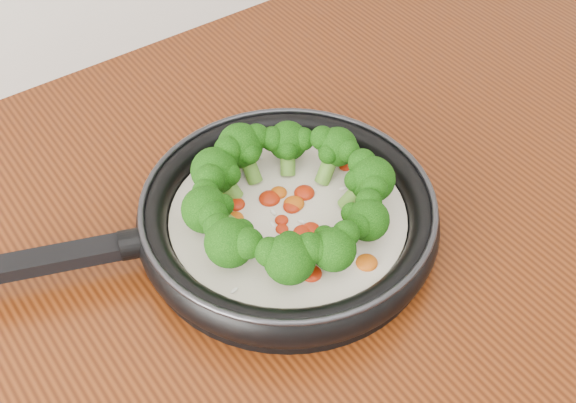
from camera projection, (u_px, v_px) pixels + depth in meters
skillet at (284, 214)px, 0.77m from camera, size 0.50×0.39×0.09m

